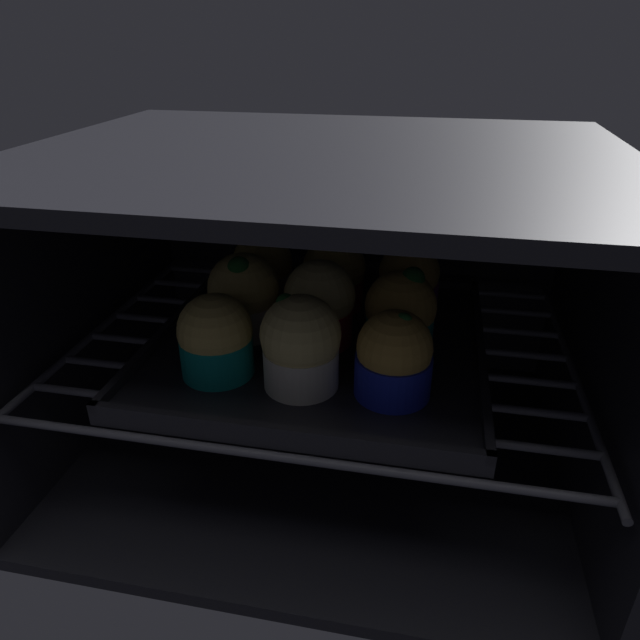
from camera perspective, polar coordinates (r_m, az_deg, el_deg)
The scene contains 12 objects.
oven_cavity at distance 67.37cm, azimuth 0.89°, elevation 1.59°, with size 59.00×47.00×37.00cm.
oven_rack at distance 65.25cm, azimuth 0.19°, elevation -2.69°, with size 54.80×42.00×0.80cm.
baking_tray at distance 63.80cm, azimuth 0.00°, elevation -2.32°, with size 35.14×35.14×2.20cm.
muffin_row0_col0 at distance 56.68cm, azimuth -10.27°, elevation -1.82°, with size 7.31×7.31×8.38cm.
muffin_row0_col1 at distance 53.64cm, azimuth -2.09°, elevation -2.44°, with size 7.58×7.58×9.26cm.
muffin_row0_col2 at distance 53.04cm, azimuth 7.34°, elevation -3.71°, with size 7.16×7.16×8.51cm.
muffin_row1_col0 at distance 63.68cm, azimuth -7.54°, elevation 2.38°, with size 7.85×7.85×9.49cm.
muffin_row1_col1 at distance 61.29cm, azimuth 0.11°, elevation 1.62°, with size 7.66×7.66×9.27cm.
muffin_row1_col2 at distance 60.88cm, azimuth 7.96°, elevation 0.68°, with size 7.53×7.53×9.22cm.
muffin_row2_col0 at distance 71.28cm, azimuth -5.67°, elevation 5.00°, with size 7.31×7.31×8.82cm.
muffin_row2_col1 at distance 69.48cm, azimuth 1.27°, elevation 4.50°, with size 7.60×7.60×8.84cm.
muffin_row2_col2 at distance 68.61cm, azimuth 8.76°, elevation 3.84°, with size 7.16×7.16×8.76cm.
Camera 1 is at (10.90, -33.55, 46.06)cm, focal length 32.33 mm.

